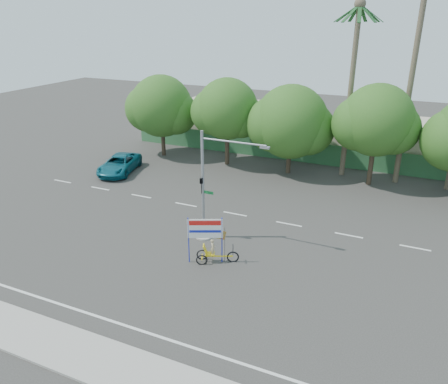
% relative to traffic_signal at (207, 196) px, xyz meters
% --- Properties ---
extents(ground, '(120.00, 120.00, 0.00)m').
position_rel_traffic_signal_xyz_m(ground, '(2.20, -3.98, -2.92)').
color(ground, '#33302D').
rests_on(ground, ground).
extents(sidewalk_near, '(50.00, 2.40, 0.12)m').
position_rel_traffic_signal_xyz_m(sidewalk_near, '(2.20, -11.48, -2.86)').
color(sidewalk_near, gray).
rests_on(sidewalk_near, ground).
extents(fence, '(38.00, 0.08, 2.00)m').
position_rel_traffic_signal_xyz_m(fence, '(2.20, 17.52, -1.92)').
color(fence, '#336B3D').
rests_on(fence, ground).
extents(building_left, '(12.00, 8.00, 4.00)m').
position_rel_traffic_signal_xyz_m(building_left, '(-7.80, 22.02, -0.92)').
color(building_left, beige).
rests_on(building_left, ground).
extents(building_right, '(14.00, 8.00, 3.60)m').
position_rel_traffic_signal_xyz_m(building_right, '(10.20, 22.02, -1.12)').
color(building_right, beige).
rests_on(building_right, ground).
extents(tree_far_left, '(7.14, 6.00, 7.96)m').
position_rel_traffic_signal_xyz_m(tree_far_left, '(-11.85, 14.02, 1.84)').
color(tree_far_left, '#473828').
rests_on(tree_far_left, ground).
extents(tree_left, '(6.66, 5.60, 8.07)m').
position_rel_traffic_signal_xyz_m(tree_left, '(-4.85, 14.02, 2.14)').
color(tree_left, '#473828').
rests_on(tree_left, ground).
extents(tree_center, '(7.62, 6.40, 7.85)m').
position_rel_traffic_signal_xyz_m(tree_center, '(1.14, 14.02, 1.55)').
color(tree_center, '#473828').
rests_on(tree_center, ground).
extents(tree_right, '(6.90, 5.80, 8.36)m').
position_rel_traffic_signal_xyz_m(tree_right, '(8.15, 14.02, 2.32)').
color(tree_right, '#473828').
rests_on(tree_right, ground).
extents(palm_tall, '(3.73, 3.79, 17.45)m').
position_rel_traffic_signal_xyz_m(palm_tall, '(10.20, 15.52, 7.55)').
color(palm_tall, '#70604C').
rests_on(palm_tall, ground).
extents(palm_short, '(3.73, 3.79, 14.45)m').
position_rel_traffic_signal_xyz_m(palm_short, '(5.70, 15.52, 5.94)').
color(palm_short, '#70604C').
rests_on(palm_short, ground).
extents(traffic_signal, '(4.72, 1.10, 7.00)m').
position_rel_traffic_signal_xyz_m(traffic_signal, '(0.00, 0.00, 0.00)').
color(traffic_signal, gray).
rests_on(traffic_signal, ground).
extents(trike_billboard, '(2.70, 1.40, 2.88)m').
position_rel_traffic_signal_xyz_m(trike_billboard, '(1.41, -2.55, -1.76)').
color(trike_billboard, black).
rests_on(trike_billboard, ground).
extents(pickup_truck, '(3.81, 5.99, 1.54)m').
position_rel_traffic_signal_xyz_m(pickup_truck, '(-12.72, 7.93, -2.15)').
color(pickup_truck, '#0F5C6D').
rests_on(pickup_truck, ground).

